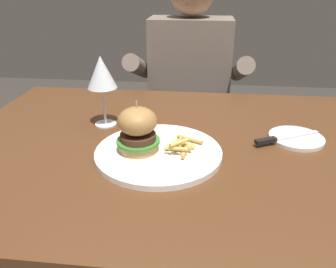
{
  "coord_description": "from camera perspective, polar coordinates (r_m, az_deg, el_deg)",
  "views": [
    {
      "loc": [
        0.02,
        -0.77,
        1.13
      ],
      "look_at": [
        -0.06,
        -0.04,
        0.78
      ],
      "focal_mm": 35.0,
      "sensor_mm": 36.0,
      "label": 1
    }
  ],
  "objects": [
    {
      "name": "table_knife",
      "position": [
        0.91,
        19.15,
        -0.66
      ],
      "size": [
        0.18,
        0.1,
        0.01
      ],
      "color": "silver",
      "rests_on": "bread_plate"
    },
    {
      "name": "burger_sandwich",
      "position": [
        0.78,
        -5.3,
        0.77
      ],
      "size": [
        0.1,
        0.1,
        0.13
      ],
      "color": "tan",
      "rests_on": "main_plate"
    },
    {
      "name": "diner_person",
      "position": [
        1.58,
        3.62,
        4.37
      ],
      "size": [
        0.51,
        0.36,
        1.18
      ],
      "color": "#282833",
      "rests_on": "ground"
    },
    {
      "name": "bread_plate",
      "position": [
        0.94,
        21.42,
        -0.67
      ],
      "size": [
        0.14,
        0.14,
        0.01
      ],
      "primitive_type": "cylinder",
      "color": "white",
      "rests_on": "dining_table"
    },
    {
      "name": "main_plate",
      "position": [
        0.8,
        -1.66,
        -3.24
      ],
      "size": [
        0.31,
        0.31,
        0.01
      ],
      "primitive_type": "cylinder",
      "color": "white",
      "rests_on": "dining_table"
    },
    {
      "name": "fries_pile",
      "position": [
        0.8,
        2.33,
        -1.95
      ],
      "size": [
        0.09,
        0.12,
        0.03
      ],
      "color": "#E0B251",
      "rests_on": "main_plate"
    },
    {
      "name": "dining_table",
      "position": [
        0.91,
        4.24,
        -6.55
      ],
      "size": [
        1.3,
        0.85,
        0.74
      ],
      "color": "#56331C",
      "rests_on": "ground"
    },
    {
      "name": "wine_glass",
      "position": [
        0.94,
        -11.53,
        10.26
      ],
      "size": [
        0.08,
        0.08,
        0.2
      ],
      "color": "silver",
      "rests_on": "dining_table"
    }
  ]
}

